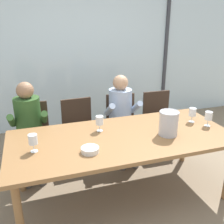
# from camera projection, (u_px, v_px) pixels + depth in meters

# --- Properties ---
(ground) EXTENTS (14.00, 14.00, 0.00)m
(ground) POSITION_uv_depth(u_px,v_px,m) (98.00, 153.00, 3.89)
(ground) COLOR #847056
(window_glass_panel) EXTENTS (7.57, 0.03, 2.60)m
(window_glass_panel) POSITION_uv_depth(u_px,v_px,m) (79.00, 55.00, 4.53)
(window_glass_panel) COLOR silver
(window_glass_panel) RESTS_ON ground
(window_mullion_right) EXTENTS (0.06, 0.06, 2.60)m
(window_mullion_right) POSITION_uv_depth(u_px,v_px,m) (165.00, 51.00, 5.01)
(window_mullion_right) COLOR #38383D
(window_mullion_right) RESTS_ON ground
(hillside_vineyard) EXTENTS (13.57, 2.40, 1.52)m
(hillside_vineyard) POSITION_uv_depth(u_px,v_px,m) (55.00, 56.00, 8.21)
(hillside_vineyard) COLOR #386633
(hillside_vineyard) RESTS_ON ground
(dining_table) EXTENTS (2.37, 1.07, 0.74)m
(dining_table) POSITION_uv_depth(u_px,v_px,m) (122.00, 142.00, 2.77)
(dining_table) COLOR olive
(dining_table) RESTS_ON ground
(chair_near_curtain) EXTENTS (0.46, 0.46, 0.88)m
(chair_near_curtain) POSITION_uv_depth(u_px,v_px,m) (33.00, 131.00, 3.42)
(chair_near_curtain) COLOR #332319
(chair_near_curtain) RESTS_ON ground
(chair_left_of_center) EXTENTS (0.46, 0.46, 0.88)m
(chair_left_of_center) POSITION_uv_depth(u_px,v_px,m) (79.00, 126.00, 3.57)
(chair_left_of_center) COLOR #332319
(chair_left_of_center) RESTS_ON ground
(chair_center) EXTENTS (0.48, 0.48, 0.88)m
(chair_center) POSITION_uv_depth(u_px,v_px,m) (122.00, 120.00, 3.78)
(chair_center) COLOR #332319
(chair_center) RESTS_ON ground
(chair_right_of_center) EXTENTS (0.45, 0.45, 0.88)m
(chair_right_of_center) POSITION_uv_depth(u_px,v_px,m) (158.00, 116.00, 3.91)
(chair_right_of_center) COLOR #332319
(chair_right_of_center) RESTS_ON ground
(person_olive_shirt) EXTENTS (0.46, 0.61, 1.20)m
(person_olive_shirt) POSITION_uv_depth(u_px,v_px,m) (29.00, 124.00, 3.21)
(person_olive_shirt) COLOR #2D5123
(person_olive_shirt) RESTS_ON ground
(person_pale_blue_shirt) EXTENTS (0.47, 0.62, 1.20)m
(person_pale_blue_shirt) POSITION_uv_depth(u_px,v_px,m) (122.00, 113.00, 3.57)
(person_pale_blue_shirt) COLOR #9EB2D1
(person_pale_blue_shirt) RESTS_ON ground
(ice_bucket_primary) EXTENTS (0.21, 0.21, 0.27)m
(ice_bucket_primary) POSITION_uv_depth(u_px,v_px,m) (169.00, 123.00, 2.73)
(ice_bucket_primary) COLOR #B7B7BC
(ice_bucket_primary) RESTS_ON dining_table
(tasting_bowl) EXTENTS (0.17, 0.17, 0.05)m
(tasting_bowl) POSITION_uv_depth(u_px,v_px,m) (90.00, 150.00, 2.41)
(tasting_bowl) COLOR silver
(tasting_bowl) RESTS_ON dining_table
(wine_glass_by_left_taster) EXTENTS (0.08, 0.08, 0.17)m
(wine_glass_by_left_taster) POSITION_uv_depth(u_px,v_px,m) (166.00, 115.00, 3.02)
(wine_glass_by_left_taster) COLOR silver
(wine_glass_by_left_taster) RESTS_ON dining_table
(wine_glass_near_bucket) EXTENTS (0.08, 0.08, 0.17)m
(wine_glass_near_bucket) POSITION_uv_depth(u_px,v_px,m) (209.00, 116.00, 2.96)
(wine_glass_near_bucket) COLOR silver
(wine_glass_near_bucket) RESTS_ON dining_table
(wine_glass_center_pour) EXTENTS (0.08, 0.08, 0.17)m
(wine_glass_center_pour) POSITION_uv_depth(u_px,v_px,m) (192.00, 113.00, 3.07)
(wine_glass_center_pour) COLOR silver
(wine_glass_center_pour) RESTS_ON dining_table
(wine_glass_by_right_taster) EXTENTS (0.08, 0.08, 0.17)m
(wine_glass_by_right_taster) POSITION_uv_depth(u_px,v_px,m) (33.00, 140.00, 2.39)
(wine_glass_by_right_taster) COLOR silver
(wine_glass_by_right_taster) RESTS_ON dining_table
(wine_glass_spare_empty) EXTENTS (0.08, 0.08, 0.17)m
(wine_glass_spare_empty) POSITION_uv_depth(u_px,v_px,m) (100.00, 121.00, 2.83)
(wine_glass_spare_empty) COLOR silver
(wine_glass_spare_empty) RESTS_ON dining_table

